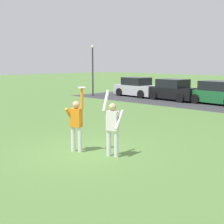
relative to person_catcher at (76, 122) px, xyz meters
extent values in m
plane|color=#567F3D|center=(0.17, 0.16, -0.98)|extent=(120.00, 120.00, 0.00)
cylinder|color=silver|center=(-0.12, -0.04, -0.57)|extent=(0.14, 0.14, 0.82)
cylinder|color=silver|center=(0.12, 0.04, -0.57)|extent=(0.14, 0.14, 0.82)
cube|color=orange|center=(0.00, 0.00, 0.14)|extent=(0.41, 0.33, 0.60)
sphere|color=tan|center=(0.00, 0.00, 0.55)|extent=(0.23, 0.23, 0.23)
cylinder|color=orange|center=(-0.21, -0.07, 0.19)|extent=(0.22, 0.48, 0.58)
cylinder|color=orange|center=(0.21, 0.07, 0.77)|extent=(0.09, 0.09, 0.66)
cylinder|color=silver|center=(1.34, 0.47, -0.57)|extent=(0.14, 0.14, 0.82)
cylinder|color=silver|center=(1.09, 0.39, -0.57)|extent=(0.14, 0.14, 0.82)
cube|color=silver|center=(1.22, 0.43, 0.14)|extent=(0.41, 0.33, 0.60)
sphere|color=tan|center=(1.22, 0.43, 0.55)|extent=(0.23, 0.23, 0.23)
cylinder|color=silver|center=(1.43, 0.50, 0.19)|extent=(0.22, 0.48, 0.58)
cylinder|color=silver|center=(1.00, 0.35, 0.74)|extent=(0.18, 0.35, 0.65)
cylinder|color=white|center=(0.21, 0.07, 1.11)|extent=(0.24, 0.24, 0.02)
cube|color=#BCBCC1|center=(-9.95, 14.63, -0.43)|extent=(4.21, 2.06, 0.80)
cube|color=black|center=(-10.10, 14.64, 0.29)|extent=(2.20, 1.77, 0.64)
cylinder|color=black|center=(-8.62, 15.46, -0.65)|extent=(0.67, 0.26, 0.66)
cylinder|color=black|center=(-8.74, 13.64, -0.65)|extent=(0.67, 0.26, 0.66)
cylinder|color=black|center=(-11.16, 15.62, -0.65)|extent=(0.67, 0.26, 0.66)
cylinder|color=black|center=(-11.28, 13.80, -0.65)|extent=(0.67, 0.26, 0.66)
cube|color=black|center=(-6.18, 14.48, -0.43)|extent=(4.21, 2.06, 0.80)
cube|color=black|center=(-6.33, 14.49, 0.29)|extent=(2.20, 1.77, 0.64)
cylinder|color=black|center=(-4.85, 15.31, -0.65)|extent=(0.67, 0.26, 0.66)
cylinder|color=black|center=(-4.97, 13.49, -0.65)|extent=(0.67, 0.26, 0.66)
cylinder|color=black|center=(-7.39, 15.47, -0.65)|extent=(0.67, 0.26, 0.66)
cylinder|color=black|center=(-7.50, 13.65, -0.65)|extent=(0.67, 0.26, 0.66)
cube|color=#1E6633|center=(-2.57, 14.54, -0.43)|extent=(4.21, 2.06, 0.80)
cube|color=black|center=(-2.72, 14.55, 0.29)|extent=(2.20, 1.77, 0.64)
cylinder|color=black|center=(-3.78, 15.54, -0.65)|extent=(0.67, 0.26, 0.66)
cylinder|color=black|center=(-3.89, 13.72, -0.65)|extent=(0.67, 0.26, 0.66)
cylinder|color=#2D2D33|center=(-12.92, 12.25, 1.02)|extent=(0.12, 0.12, 4.00)
sphere|color=silver|center=(-12.92, 12.25, 3.14)|extent=(0.28, 0.28, 0.28)
camera|label=1|loc=(8.20, -6.59, 1.91)|focal=53.19mm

